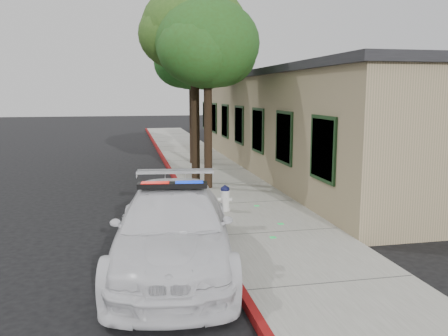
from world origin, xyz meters
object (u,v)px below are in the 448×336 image
fire_hydrant (225,198)px  clapboard_building (323,121)px  street_tree_mid (195,33)px  street_tree_near (208,48)px  street_tree_far (193,62)px  police_car (173,228)px

fire_hydrant → clapboard_building: bearing=63.6°
clapboard_building → street_tree_mid: (-5.97, -2.51, 3.27)m
street_tree_near → street_tree_far: bearing=87.0°
fire_hydrant → street_tree_far: size_ratio=0.12×
police_car → clapboard_building: bearing=60.9°
street_tree_far → street_tree_near: bearing=-93.0°
street_tree_near → street_tree_far: street_tree_near is taller
clapboard_building → street_tree_mid: size_ratio=3.00×
police_car → street_tree_far: street_tree_far is taller
street_tree_far → street_tree_mid: bearing=-96.9°
street_tree_mid → fire_hydrant: bearing=-88.1°
fire_hydrant → street_tree_far: 9.84m
street_tree_mid → police_car: bearing=-101.7°
police_car → street_tree_mid: 9.25m
clapboard_building → police_car: size_ratio=3.70×
fire_hydrant → street_tree_near: size_ratio=0.11×
street_tree_far → clapboard_building: bearing=-21.0°
street_tree_near → clapboard_building: bearing=32.4°
street_tree_near → fire_hydrant: bearing=-92.0°
fire_hydrant → street_tree_near: (0.11, 3.19, 4.30)m
fire_hydrant → police_car: bearing=-102.5°
police_car → street_tree_far: (2.18, 12.44, 3.92)m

